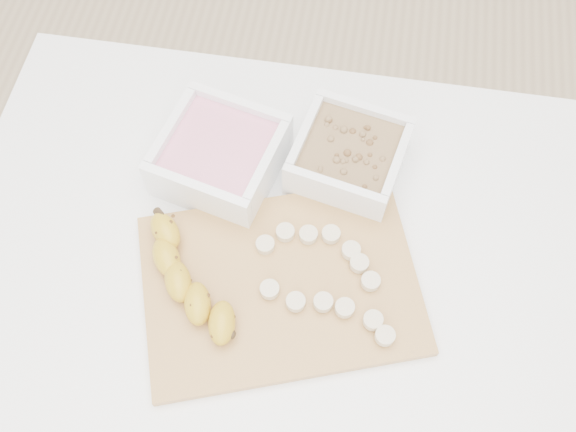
# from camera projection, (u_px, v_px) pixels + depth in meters

# --- Properties ---
(ground) EXTENTS (3.50, 3.50, 0.00)m
(ground) POSITION_uv_depth(u_px,v_px,m) (286.00, 372.00, 1.61)
(ground) COLOR #C6AD89
(ground) RESTS_ON ground
(table) EXTENTS (1.00, 0.70, 0.75)m
(table) POSITION_uv_depth(u_px,v_px,m) (285.00, 276.00, 1.03)
(table) COLOR white
(table) RESTS_ON ground
(bowl_yogurt) EXTENTS (0.21, 0.21, 0.08)m
(bowl_yogurt) POSITION_uv_depth(u_px,v_px,m) (220.00, 155.00, 0.97)
(bowl_yogurt) COLOR white
(bowl_yogurt) RESTS_ON table
(bowl_granola) EXTENTS (0.19, 0.19, 0.07)m
(bowl_granola) POSITION_uv_depth(u_px,v_px,m) (349.00, 156.00, 0.97)
(bowl_granola) COLOR white
(bowl_granola) RESTS_ON table
(cutting_board) EXTENTS (0.45, 0.39, 0.01)m
(cutting_board) POSITION_uv_depth(u_px,v_px,m) (281.00, 284.00, 0.91)
(cutting_board) COLOR #AE7C43
(cutting_board) RESTS_ON table
(banana) EXTENTS (0.16, 0.21, 0.04)m
(banana) POSITION_uv_depth(u_px,v_px,m) (190.00, 281.00, 0.89)
(banana) COLOR gold
(banana) RESTS_ON cutting_board
(banana_slices) EXTENTS (0.21, 0.17, 0.02)m
(banana_slices) POSITION_uv_depth(u_px,v_px,m) (327.00, 276.00, 0.90)
(banana_slices) COLOR beige
(banana_slices) RESTS_ON cutting_board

